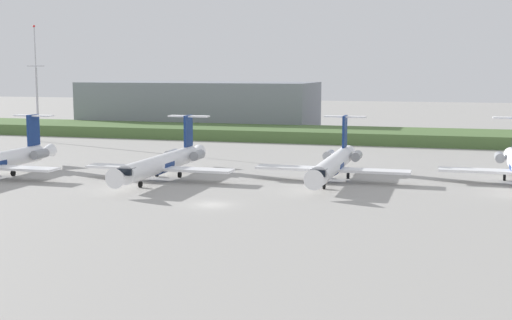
# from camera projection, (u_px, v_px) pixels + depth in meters

# --- Properties ---
(ground_plane) EXTENTS (500.00, 500.00, 0.00)m
(ground_plane) POSITION_uv_depth(u_px,v_px,m) (273.00, 170.00, 111.77)
(ground_plane) COLOR #9E9B96
(grass_berm) EXTENTS (320.00, 20.00, 2.64)m
(grass_berm) POSITION_uv_depth(u_px,v_px,m) (326.00, 134.00, 159.09)
(grass_berm) COLOR #4C6B38
(grass_berm) RESTS_ON ground
(regional_jet_third) EXTENTS (22.81, 31.00, 9.00)m
(regional_jet_third) POSITION_uv_depth(u_px,v_px,m) (163.00, 162.00, 102.53)
(regional_jet_third) COLOR white
(regional_jet_third) RESTS_ON ground
(regional_jet_fourth) EXTENTS (22.81, 31.00, 9.00)m
(regional_jet_fourth) POSITION_uv_depth(u_px,v_px,m) (334.00, 163.00, 101.42)
(regional_jet_fourth) COLOR white
(regional_jet_fourth) RESTS_ON ground
(antenna_mast) EXTENTS (4.40, 0.50, 26.36)m
(antenna_mast) POSITION_uv_depth(u_px,v_px,m) (37.00, 94.00, 154.70)
(antenna_mast) COLOR #B2B2B7
(antenna_mast) RESTS_ON ground
(distant_hangar) EXTENTS (64.20, 26.40, 12.93)m
(distant_hangar) POSITION_uv_depth(u_px,v_px,m) (200.00, 105.00, 190.47)
(distant_hangar) COLOR gray
(distant_hangar) RESTS_ON ground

